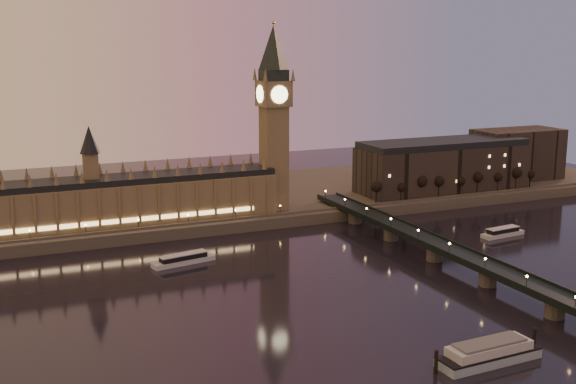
# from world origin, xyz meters

# --- Properties ---
(ground) EXTENTS (700.00, 700.00, 0.00)m
(ground) POSITION_xyz_m (0.00, 0.00, 0.00)
(ground) COLOR black
(ground) RESTS_ON ground
(far_embankment) EXTENTS (560.00, 130.00, 6.00)m
(far_embankment) POSITION_xyz_m (30.00, 165.00, 3.00)
(far_embankment) COLOR #423D35
(far_embankment) RESTS_ON ground
(palace_of_westminster) EXTENTS (180.00, 26.62, 52.00)m
(palace_of_westminster) POSITION_xyz_m (-40.12, 120.99, 21.71)
(palace_of_westminster) COLOR brown
(palace_of_westminster) RESTS_ON ground
(big_ben) EXTENTS (17.68, 17.68, 104.00)m
(big_ben) POSITION_xyz_m (53.99, 120.99, 63.95)
(big_ben) COLOR brown
(big_ben) RESTS_ON ground
(westminster_bridge) EXTENTS (13.20, 260.00, 15.30)m
(westminster_bridge) POSITION_xyz_m (91.61, 0.00, 5.52)
(westminster_bridge) COLOR black
(westminster_bridge) RESTS_ON ground
(city_block) EXTENTS (155.00, 45.00, 34.00)m
(city_block) POSITION_xyz_m (194.94, 130.93, 22.24)
(city_block) COLOR black
(city_block) RESTS_ON ground
(bare_tree_0) EXTENTS (6.00, 6.00, 12.19)m
(bare_tree_0) POSITION_xyz_m (114.83, 109.00, 15.10)
(bare_tree_0) COLOR black
(bare_tree_0) RESTS_ON ground
(bare_tree_1) EXTENTS (6.00, 6.00, 12.19)m
(bare_tree_1) POSITION_xyz_m (129.15, 109.00, 15.10)
(bare_tree_1) COLOR black
(bare_tree_1) RESTS_ON ground
(bare_tree_2) EXTENTS (6.00, 6.00, 12.19)m
(bare_tree_2) POSITION_xyz_m (143.47, 109.00, 15.10)
(bare_tree_2) COLOR black
(bare_tree_2) RESTS_ON ground
(bare_tree_3) EXTENTS (6.00, 6.00, 12.19)m
(bare_tree_3) POSITION_xyz_m (157.79, 109.00, 15.10)
(bare_tree_3) COLOR black
(bare_tree_3) RESTS_ON ground
(bare_tree_4) EXTENTS (6.00, 6.00, 12.19)m
(bare_tree_4) POSITION_xyz_m (172.11, 109.00, 15.10)
(bare_tree_4) COLOR black
(bare_tree_4) RESTS_ON ground
(bare_tree_5) EXTENTS (6.00, 6.00, 12.19)m
(bare_tree_5) POSITION_xyz_m (186.43, 109.00, 15.10)
(bare_tree_5) COLOR black
(bare_tree_5) RESTS_ON ground
(bare_tree_6) EXTENTS (6.00, 6.00, 12.19)m
(bare_tree_6) POSITION_xyz_m (200.75, 109.00, 15.10)
(bare_tree_6) COLOR black
(bare_tree_6) RESTS_ON ground
(bare_tree_7) EXTENTS (6.00, 6.00, 12.19)m
(bare_tree_7) POSITION_xyz_m (215.07, 109.00, 15.10)
(bare_tree_7) COLOR black
(bare_tree_7) RESTS_ON ground
(bare_tree_8) EXTENTS (6.00, 6.00, 12.19)m
(bare_tree_8) POSITION_xyz_m (229.39, 109.00, 15.10)
(bare_tree_8) COLOR black
(bare_tree_8) RESTS_ON ground
(cruise_boat_a) EXTENTS (30.29, 11.84, 4.74)m
(cruise_boat_a) POSITION_xyz_m (-15.79, 60.40, 2.09)
(cruise_boat_a) COLOR silver
(cruise_boat_a) RESTS_ON ground
(cruise_boat_b) EXTENTS (25.72, 9.06, 4.65)m
(cruise_boat_b) POSITION_xyz_m (148.95, 40.02, 2.05)
(cruise_boat_b) COLOR silver
(cruise_boat_b) RESTS_ON ground
(moored_barge) EXTENTS (40.99, 11.43, 7.52)m
(moored_barge) POSITION_xyz_m (45.26, -77.79, 3.17)
(moored_barge) COLOR #9BAFC5
(moored_barge) RESTS_ON ground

